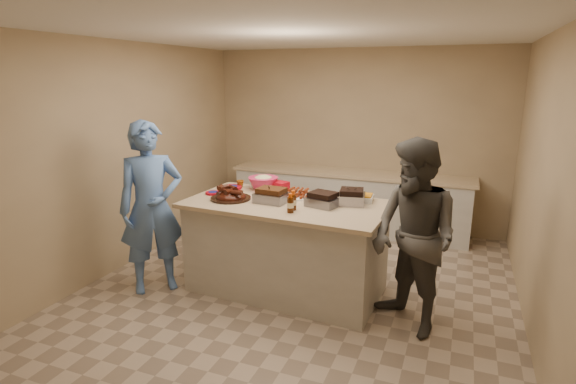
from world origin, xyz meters
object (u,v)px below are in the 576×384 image
at_px(island, 286,289).
at_px(plastic_cup, 240,187).
at_px(roasting_pan, 351,204).
at_px(coleslaw_bowl, 263,189).
at_px(mustard_bottle, 284,200).
at_px(bbq_bottle_b, 293,210).
at_px(rib_platter, 231,199).
at_px(bbq_bottle_a, 290,212).
at_px(guest_blue, 158,287).
at_px(guest_gray, 407,327).

height_order(island, plastic_cup, plastic_cup).
bearing_deg(roasting_pan, plastic_cup, 160.50).
xyz_separation_m(coleslaw_bowl, mustard_bottle, (0.40, -0.35, 0.00)).
bearing_deg(bbq_bottle_b, rib_platter, 170.65).
distance_m(mustard_bottle, plastic_cup, 0.77).
distance_m(bbq_bottle_a, bbq_bottle_b, 0.09).
bearing_deg(rib_platter, plastic_cup, 106.50).
bearing_deg(rib_platter, guest_blue, -152.36).
relative_size(bbq_bottle_a, bbq_bottle_b, 0.96).
bearing_deg(bbq_bottle_b, mustard_bottle, 125.88).
bearing_deg(plastic_cup, bbq_bottle_b, -35.09).
bearing_deg(island, roasting_pan, 18.84).
distance_m(rib_platter, guest_gray, 2.20).
relative_size(mustard_bottle, guest_gray, 0.07).
relative_size(mustard_bottle, guest_blue, 0.07).
relative_size(coleslaw_bowl, bbq_bottle_b, 1.78).
height_order(coleslaw_bowl, mustard_bottle, coleslaw_bowl).
relative_size(bbq_bottle_a, guest_blue, 0.10).
height_order(roasting_pan, plastic_cup, roasting_pan).
bearing_deg(mustard_bottle, rib_platter, -160.62).
relative_size(bbq_bottle_a, plastic_cup, 2.15).
height_order(island, coleslaw_bowl, coleslaw_bowl).
relative_size(guest_blue, guest_gray, 1.04).
relative_size(island, guest_blue, 1.14).
bearing_deg(bbq_bottle_b, guest_gray, -3.73).
distance_m(coleslaw_bowl, mustard_bottle, 0.53).
distance_m(plastic_cup, guest_gray, 2.44).
xyz_separation_m(bbq_bottle_a, bbq_bottle_b, (-0.01, 0.09, -0.00)).
bearing_deg(rib_platter, coleslaw_bowl, 75.67).
bearing_deg(plastic_cup, mustard_bottle, -25.57).
bearing_deg(coleslaw_bowl, mustard_bottle, -41.29).
xyz_separation_m(island, mustard_bottle, (-0.06, 0.08, 1.00)).
height_order(coleslaw_bowl, guest_gray, coleslaw_bowl).
relative_size(coleslaw_bowl, guest_blue, 0.19).
bearing_deg(guest_blue, coleslaw_bowl, 1.44).
bearing_deg(guest_blue, bbq_bottle_b, -35.23).
relative_size(rib_platter, bbq_bottle_a, 2.29).
bearing_deg(guest_blue, mustard_bottle, -20.80).
bearing_deg(mustard_bottle, island, -52.72).
bearing_deg(rib_platter, mustard_bottle, 19.38).
distance_m(coleslaw_bowl, bbq_bottle_b, 0.92).
bearing_deg(bbq_bottle_a, guest_blue, -173.57).
bearing_deg(mustard_bottle, coleslaw_bowl, 138.71).
relative_size(coleslaw_bowl, bbq_bottle_a, 1.86).
relative_size(rib_platter, coleslaw_bowl, 1.23).
distance_m(island, roasting_pan, 1.21).
distance_m(bbq_bottle_a, plastic_cup, 1.19).
bearing_deg(guest_gray, coleslaw_bowl, -160.75).
relative_size(island, coleslaw_bowl, 5.98).
relative_size(island, guest_gray, 1.19).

